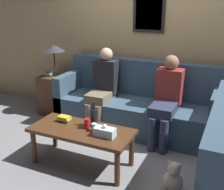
# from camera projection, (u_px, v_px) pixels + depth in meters

# --- Properties ---
(ground_plane) EXTENTS (16.00, 16.00, 0.00)m
(ground_plane) POSITION_uv_depth(u_px,v_px,m) (124.00, 142.00, 3.89)
(ground_plane) COLOR gray
(wall_back) EXTENTS (9.00, 0.08, 2.60)m
(wall_back) POSITION_uv_depth(u_px,v_px,m) (149.00, 39.00, 4.25)
(wall_back) COLOR tan
(wall_back) RESTS_ON ground_plane
(couch_main) EXTENTS (2.38, 0.81, 1.01)m
(couch_main) POSITION_uv_depth(u_px,v_px,m) (137.00, 106.00, 4.20)
(couch_main) COLOR #385166
(couch_main) RESTS_ON ground_plane
(coffee_table) EXTENTS (1.21, 0.53, 0.46)m
(coffee_table) POSITION_uv_depth(u_px,v_px,m) (82.00, 134.00, 3.25)
(coffee_table) COLOR #4C2D19
(coffee_table) RESTS_ON ground_plane
(side_table_with_lamp) EXTENTS (0.45, 0.42, 1.18)m
(side_table_with_lamp) POSITION_uv_depth(u_px,v_px,m) (54.00, 90.00, 4.74)
(side_table_with_lamp) COLOR #4C2D19
(side_table_with_lamp) RESTS_ON ground_plane
(wine_bottle) EXTENTS (0.08, 0.08, 0.30)m
(wine_bottle) POSITION_uv_depth(u_px,v_px,m) (94.00, 117.00, 3.27)
(wine_bottle) COLOR black
(wine_bottle) RESTS_ON coffee_table
(drinking_glass) EXTENTS (0.07, 0.07, 0.09)m
(drinking_glass) POSITION_uv_depth(u_px,v_px,m) (94.00, 127.00, 3.17)
(drinking_glass) COLOR silver
(drinking_glass) RESTS_ON coffee_table
(book_stack) EXTENTS (0.16, 0.11, 0.07)m
(book_stack) POSITION_uv_depth(u_px,v_px,m) (64.00, 119.00, 3.42)
(book_stack) COLOR #237547
(book_stack) RESTS_ON coffee_table
(soda_can) EXTENTS (0.07, 0.07, 0.12)m
(soda_can) POSITION_uv_depth(u_px,v_px,m) (87.00, 124.00, 3.23)
(soda_can) COLOR red
(soda_can) RESTS_ON coffee_table
(tissue_box) EXTENTS (0.23, 0.12, 0.15)m
(tissue_box) POSITION_uv_depth(u_px,v_px,m) (105.00, 132.00, 3.05)
(tissue_box) COLOR silver
(tissue_box) RESTS_ON coffee_table
(person_left) EXTENTS (0.34, 0.60, 1.20)m
(person_left) POSITION_uv_depth(u_px,v_px,m) (103.00, 86.00, 4.16)
(person_left) COLOR #756651
(person_left) RESTS_ON ground_plane
(person_right) EXTENTS (0.34, 0.65, 1.18)m
(person_right) POSITION_uv_depth(u_px,v_px,m) (167.00, 97.00, 3.73)
(person_right) COLOR #2D334C
(person_right) RESTS_ON ground_plane
(teddy_bear) EXTENTS (0.21, 0.21, 0.32)m
(teddy_bear) POSITION_uv_depth(u_px,v_px,m) (173.00, 178.00, 2.88)
(teddy_bear) COLOR beige
(teddy_bear) RESTS_ON ground_plane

